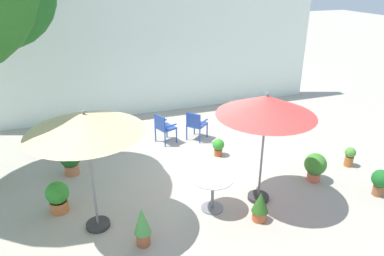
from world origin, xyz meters
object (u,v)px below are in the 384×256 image
at_px(patio_chair_0, 196,124).
at_px(potted_plant_0, 350,156).
at_px(potted_plant_3, 70,159).
at_px(potted_plant_4, 218,146).
at_px(patio_umbrella_1, 85,125).
at_px(potted_plant_8, 260,206).
at_px(potted_plant_1, 315,166).
at_px(cafe_table_0, 213,187).
at_px(potted_plant_6, 380,181).
at_px(potted_plant_5, 142,225).
at_px(patio_chair_1, 164,126).
at_px(potted_plant_2, 58,196).
at_px(potted_plant_7, 49,141).
at_px(patio_umbrella_0, 266,107).

bearing_deg(patio_chair_0, potted_plant_0, -41.13).
bearing_deg(patio_chair_0, potted_plant_3, -166.87).
bearing_deg(potted_plant_4, patio_umbrella_1, -150.35).
distance_m(potted_plant_3, potted_plant_8, 4.43).
bearing_deg(potted_plant_1, potted_plant_3, 157.75).
distance_m(patio_umbrella_1, cafe_table_0, 2.72).
height_order(potted_plant_1, potted_plant_6, potted_plant_1).
distance_m(potted_plant_6, potted_plant_8, 2.79).
bearing_deg(potted_plant_5, patio_chair_1, 69.51).
bearing_deg(potted_plant_8, patio_chair_1, 102.10).
height_order(patio_chair_1, potted_plant_6, patio_chair_1).
bearing_deg(potted_plant_4, potted_plant_2, -164.14).
xyz_separation_m(potted_plant_2, potted_plant_3, (0.29, 1.40, 0.04)).
distance_m(potted_plant_1, potted_plant_2, 5.50).
relative_size(potted_plant_1, potted_plant_8, 1.06).
bearing_deg(potted_plant_7, potted_plant_8, -48.74).
relative_size(potted_plant_2, potted_plant_7, 1.05).
xyz_separation_m(potted_plant_3, potted_plant_6, (6.08, -3.06, -0.04)).
distance_m(potted_plant_7, potted_plant_8, 5.75).
height_order(patio_umbrella_0, potted_plant_1, patio_umbrella_0).
height_order(patio_chair_0, potted_plant_2, patio_chair_0).
relative_size(potted_plant_0, potted_plant_4, 1.07).
xyz_separation_m(potted_plant_0, potted_plant_3, (-6.38, 1.85, 0.12)).
height_order(potted_plant_1, potted_plant_8, potted_plant_1).
height_order(potted_plant_0, potted_plant_4, potted_plant_0).
bearing_deg(potted_plant_3, patio_umbrella_0, -32.91).
xyz_separation_m(patio_chair_0, potted_plant_6, (2.72, -3.84, -0.14)).
bearing_deg(patio_umbrella_1, potted_plant_7, 103.96).
height_order(patio_umbrella_0, potted_plant_6, patio_umbrella_0).
xyz_separation_m(potted_plant_2, potted_plant_5, (1.36, -1.47, 0.06)).
relative_size(patio_chair_0, patio_chair_1, 1.00).
distance_m(patio_umbrella_1, patio_chair_0, 4.47).
bearing_deg(patio_umbrella_1, potted_plant_2, 132.25).
distance_m(patio_umbrella_1, potted_plant_3, 2.74).
distance_m(potted_plant_1, potted_plant_3, 5.58).
distance_m(cafe_table_0, potted_plant_3, 3.48).
bearing_deg(potted_plant_5, potted_plant_1, 10.50).
height_order(patio_umbrella_0, patio_chair_0, patio_umbrella_0).
height_order(potted_plant_7, potted_plant_8, same).
distance_m(potted_plant_0, potted_plant_1, 1.25).
bearing_deg(potted_plant_5, potted_plant_8, -2.29).
distance_m(patio_umbrella_0, cafe_table_0, 1.86).
xyz_separation_m(potted_plant_1, potted_plant_3, (-5.16, 2.11, 0.02)).
xyz_separation_m(patio_umbrella_1, potted_plant_4, (3.22, 1.83, -1.81)).
distance_m(potted_plant_0, potted_plant_6, 1.25).
bearing_deg(potted_plant_7, patio_chair_1, -9.12).
bearing_deg(potted_plant_3, patio_chair_0, 13.13).
relative_size(potted_plant_4, potted_plant_8, 0.73).
relative_size(potted_plant_4, potted_plant_6, 0.78).
bearing_deg(potted_plant_5, potted_plant_6, -2.13).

